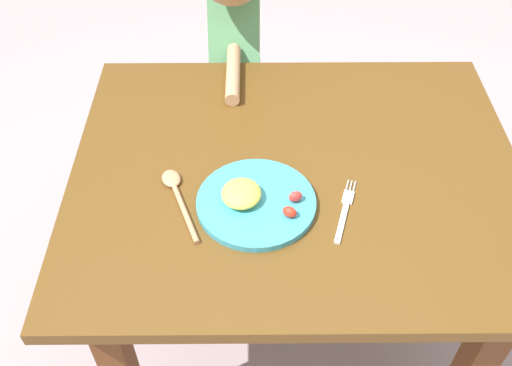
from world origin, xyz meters
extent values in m
plane|color=gray|center=(0.00, 0.00, 0.00)|extent=(8.00, 8.00, 0.00)
cube|color=#543714|center=(0.00, 0.00, 0.72)|extent=(1.10, 0.90, 0.03)
cube|color=#5B3116|center=(-0.44, 0.34, 0.35)|extent=(0.07, 0.07, 0.71)
cube|color=#5B3116|center=(0.44, 0.34, 0.35)|extent=(0.07, 0.07, 0.71)
cylinder|color=teal|center=(-0.10, -0.12, 0.75)|extent=(0.27, 0.27, 0.02)
ellipsoid|color=#EBD249|center=(-0.13, -0.12, 0.78)|extent=(0.09, 0.09, 0.04)
ellipsoid|color=red|center=(-0.03, -0.17, 0.77)|extent=(0.04, 0.04, 0.03)
ellipsoid|color=red|center=(-0.01, -0.12, 0.77)|extent=(0.04, 0.03, 0.03)
cube|color=silver|center=(0.09, -0.18, 0.74)|extent=(0.05, 0.12, 0.01)
cube|color=silver|center=(0.11, -0.10, 0.74)|extent=(0.03, 0.04, 0.01)
cylinder|color=silver|center=(0.13, -0.07, 0.74)|extent=(0.01, 0.03, 0.00)
cylinder|color=silver|center=(0.12, -0.07, 0.74)|extent=(0.01, 0.03, 0.00)
cylinder|color=silver|center=(0.12, -0.06, 0.74)|extent=(0.01, 0.03, 0.00)
cylinder|color=tan|center=(-0.26, -0.15, 0.75)|extent=(0.08, 0.17, 0.01)
ellipsoid|color=tan|center=(-0.30, -0.04, 0.75)|extent=(0.06, 0.07, 0.02)
cube|color=#4A546F|center=(-0.16, 0.64, 0.30)|extent=(0.17, 0.13, 0.60)
cube|color=#599966|center=(-0.16, 0.57, 0.76)|extent=(0.16, 0.25, 0.37)
cylinder|color=tan|center=(-0.16, 0.37, 0.76)|extent=(0.04, 0.25, 0.04)
camera|label=1|loc=(-0.11, -1.01, 1.72)|focal=40.38mm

